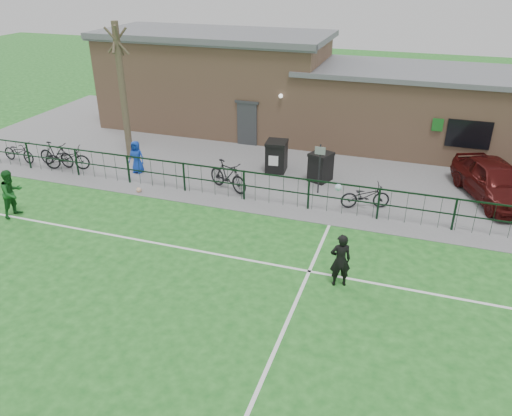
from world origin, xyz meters
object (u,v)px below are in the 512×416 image
(wheelie_bin_left, at_px, (277,157))
(bicycle_c, at_px, (67,158))
(bicycle_a, at_px, (19,152))
(bare_tree, at_px, (123,94))
(car_maroon, at_px, (495,181))
(sign_post, at_px, (319,169))
(ball_ground, at_px, (139,190))
(wheelie_bin_right, at_px, (321,168))
(bicycle_d, at_px, (228,176))
(bicycle_e, at_px, (365,196))
(bicycle_b, at_px, (56,154))
(spectator_child, at_px, (136,157))
(outfield_player, at_px, (12,193))

(wheelie_bin_left, bearing_deg, bicycle_c, -168.37)
(bicycle_a, relative_size, bicycle_c, 0.91)
(bare_tree, relative_size, bicycle_c, 3.07)
(car_maroon, bearing_deg, bicycle_a, 165.06)
(bare_tree, bearing_deg, sign_post, -6.39)
(ball_ground, bearing_deg, wheelie_bin_left, 40.73)
(wheelie_bin_right, bearing_deg, wheelie_bin_left, -170.97)
(wheelie_bin_left, relative_size, ball_ground, 6.15)
(wheelie_bin_right, bearing_deg, bicycle_a, -148.77)
(ball_ground, bearing_deg, bicycle_d, 22.24)
(bicycle_d, bearing_deg, wheelie_bin_right, -32.81)
(bicycle_a, xyz_separation_m, bicycle_e, (15.44, 0.28, 0.01))
(wheelie_bin_left, relative_size, bicycle_b, 0.68)
(bare_tree, distance_m, bicycle_d, 6.36)
(car_maroon, distance_m, bicycle_b, 18.11)
(bicycle_d, distance_m, bicycle_e, 5.36)
(bicycle_d, relative_size, spectator_child, 1.43)
(bicycle_e, relative_size, ball_ground, 8.88)
(bicycle_b, height_order, bicycle_e, bicycle_b)
(bare_tree, relative_size, outfield_player, 3.47)
(bicycle_c, xyz_separation_m, spectator_child, (3.07, 0.65, 0.19))
(wheelie_bin_left, bearing_deg, bicycle_d, -121.98)
(wheelie_bin_left, xyz_separation_m, bicycle_a, (-11.32, -2.70, -0.16))
(wheelie_bin_right, xyz_separation_m, bicycle_d, (-3.27, -2.09, 0.04))
(wheelie_bin_right, bearing_deg, bicycle_c, -146.19)
(bare_tree, bearing_deg, car_maroon, 2.07)
(car_maroon, height_order, bicycle_a, car_maroon)
(outfield_player, bearing_deg, bicycle_a, 47.38)
(wheelie_bin_left, xyz_separation_m, wheelie_bin_right, (2.02, -0.46, -0.06))
(bare_tree, height_order, ball_ground, bare_tree)
(bicycle_c, relative_size, outfield_player, 1.13)
(bicycle_a, relative_size, bicycle_b, 0.96)
(bare_tree, xyz_separation_m, wheelie_bin_left, (6.84, 0.67, -2.36))
(bare_tree, bearing_deg, ball_ground, -53.90)
(wheelie_bin_left, height_order, outfield_player, outfield_player)
(bicycle_a, distance_m, outfield_player, 5.67)
(bicycle_d, relative_size, outfield_player, 1.16)
(bare_tree, xyz_separation_m, bicycle_b, (-2.49, -1.95, -2.43))
(bicycle_a, height_order, bicycle_c, bicycle_c)
(bare_tree, distance_m, outfield_player, 6.73)
(car_maroon, xyz_separation_m, bicycle_d, (-9.85, -2.43, -0.16))
(bicycle_c, bearing_deg, wheelie_bin_left, -89.31)
(bicycle_d, xyz_separation_m, ball_ground, (-3.26, -1.33, -0.52))
(wheelie_bin_left, xyz_separation_m, spectator_child, (-5.60, -2.10, 0.08))
(spectator_child, height_order, ball_ground, spectator_child)
(bare_tree, xyz_separation_m, outfield_player, (-0.82, -6.33, -2.13))
(wheelie_bin_right, xyz_separation_m, bicycle_e, (2.09, -1.96, -0.09))
(wheelie_bin_right, height_order, spectator_child, spectator_child)
(car_maroon, relative_size, bicycle_e, 2.48)
(sign_post, relative_size, bicycle_d, 1.00)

